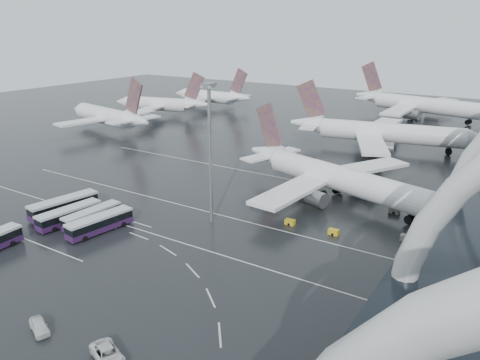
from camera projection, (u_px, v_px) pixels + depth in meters
The scene contains 24 objects.
ground at pixel (193, 240), 83.34m from camera, with size 420.00×420.00×0.00m, color black.
lane_marking_near at pixel (186, 244), 81.75m from camera, with size 120.00×0.25×0.01m, color silver.
lane_marking_mid at pixel (230, 217), 92.91m from camera, with size 120.00×0.25×0.01m, color silver.
lane_marking_far at pixel (294, 180), 115.25m from camera, with size 120.00×0.25×0.01m, color silver.
bus_bay_line_south at pixel (30, 241), 82.90m from camera, with size 28.00×0.25×0.01m, color silver.
bus_bay_line_north at pixel (100, 212), 95.67m from camera, with size 28.00×0.25×0.01m, color silver.
airliner_main at pixel (334, 178), 102.13m from camera, with size 53.95×46.70×18.61m.
airliner_gate_b at pixel (380, 133), 142.50m from camera, with size 58.21×51.57×20.29m.
airliner_gate_c at pixel (419, 105), 189.95m from camera, with size 59.99×54.45×21.49m.
jet_remote_west at pixel (109, 117), 165.67m from camera, with size 47.33×38.30×20.62m.
jet_remote_mid at pixel (163, 104), 194.82m from camera, with size 42.48×34.44×18.59m.
jet_remote_far at pixel (212, 97), 215.28m from camera, with size 42.16×33.89×18.46m.
bus_row_near_a at pixel (64, 206), 93.91m from camera, with size 5.25×14.28×3.44m.
bus_row_near_b at pixel (69, 215), 89.75m from camera, with size 4.17×13.01×3.15m.
bus_row_near_c at pixel (92, 216), 89.42m from camera, with size 3.36×12.18×2.97m.
bus_row_near_d at pixel (100, 223), 86.04m from camera, with size 4.63×13.14×3.17m.
van_curve_a at pixel (108, 355), 53.14m from camera, with size 2.69×5.84×1.62m, color silver.
van_curve_b at pixel (39, 326), 58.25m from camera, with size 1.78×4.42×1.50m, color silver.
floodlight_mast at pixel (210, 138), 85.53m from camera, with size 2.05×2.05×26.69m.
gse_cart_belly_a at pixel (334, 232), 85.23m from camera, with size 1.88×1.11×1.03m, color gold.
gse_cart_belly_b at pixel (395, 210), 94.93m from camera, with size 2.13×1.26×1.16m, color slate.
gse_cart_belly_c at pixel (290, 222), 89.54m from camera, with size 1.89×1.11×1.03m, color gold.
gse_cart_belly_d at pixel (406, 238), 82.80m from camera, with size 1.96×1.16×1.07m, color slate.
gse_cart_belly_e at pixel (321, 200), 100.33m from camera, with size 2.21×1.30×1.20m, color gold.
Camera 1 is at (48.06, -59.08, 36.49)m, focal length 35.00 mm.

